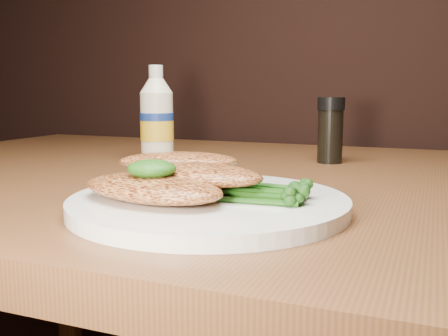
% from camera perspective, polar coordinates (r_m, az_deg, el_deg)
% --- Properties ---
extents(plate, '(0.27, 0.27, 0.01)m').
position_cam_1_polar(plate, '(0.51, -1.65, -3.90)').
color(plate, white).
rests_on(plate, dining_table).
extents(chicken_front, '(0.16, 0.11, 0.02)m').
position_cam_1_polar(chicken_front, '(0.49, -7.85, -2.19)').
color(chicken_front, '#C87A3F').
rests_on(chicken_front, plate).
extents(chicken_mid, '(0.15, 0.10, 0.02)m').
position_cam_1_polar(chicken_mid, '(0.52, -2.92, -0.64)').
color(chicken_mid, '#C87A3F').
rests_on(chicken_mid, plate).
extents(chicken_back, '(0.14, 0.11, 0.02)m').
position_cam_1_polar(chicken_back, '(0.56, -4.98, 0.74)').
color(chicken_back, '#C87A3F').
rests_on(chicken_back, plate).
extents(pesto_front, '(0.05, 0.05, 0.02)m').
position_cam_1_polar(pesto_front, '(0.49, -7.89, -0.09)').
color(pesto_front, black).
rests_on(pesto_front, chicken_front).
extents(broccolini_bundle, '(0.15, 0.13, 0.02)m').
position_cam_1_polar(broccolini_bundle, '(0.49, 3.13, -2.18)').
color(broccolini_bundle, '#194A10').
rests_on(broccolini_bundle, plate).
extents(mayo_bottle, '(0.07, 0.07, 0.15)m').
position_cam_1_polar(mayo_bottle, '(0.85, -7.34, 5.92)').
color(mayo_bottle, white).
rests_on(mayo_bottle, dining_table).
extents(pepper_grinder, '(0.05, 0.05, 0.10)m').
position_cam_1_polar(pepper_grinder, '(0.84, 11.52, 4.05)').
color(pepper_grinder, black).
rests_on(pepper_grinder, dining_table).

